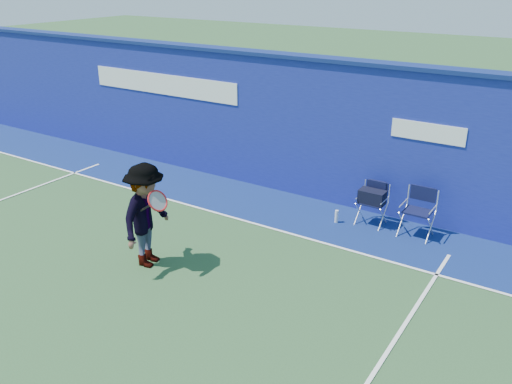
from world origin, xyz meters
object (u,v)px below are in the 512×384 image
Objects in this scene: directors_chair_right at (417,222)px; water_bottle at (336,217)px; directors_chair_left at (372,207)px; tennis_player at (146,215)px.

directors_chair_right reaches higher than water_bottle.
water_bottle is (-1.52, -0.29, -0.16)m from directors_chair_right.
directors_chair_right is at bearing -1.61° from directors_chair_left.
directors_chair_right is (0.91, -0.03, -0.07)m from directors_chair_left.
directors_chair_left is 0.92× the size of directors_chair_right.
directors_chair_left is 4.46m from tennis_player.
water_bottle is (-0.60, -0.32, -0.23)m from directors_chair_left.
directors_chair_left is at bearing 53.52° from tennis_player.
tennis_player is (-2.03, -3.24, 0.78)m from water_bottle.
directors_chair_right is 0.51× the size of tennis_player.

